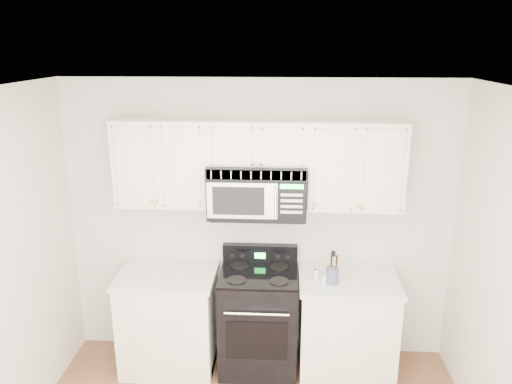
{
  "coord_description": "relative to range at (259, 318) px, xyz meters",
  "views": [
    {
      "loc": [
        0.23,
        -2.53,
        2.88
      ],
      "look_at": [
        0.0,
        1.3,
        1.73
      ],
      "focal_mm": 35.0,
      "sensor_mm": 36.0,
      "label": 1
    }
  ],
  "objects": [
    {
      "name": "room",
      "position": [
        -0.01,
        -1.46,
        0.82
      ],
      "size": [
        3.51,
        3.51,
        2.61
      ],
      "color": "brown",
      "rests_on": "ground"
    },
    {
      "name": "base_cabinet_left",
      "position": [
        -0.81,
        -0.02,
        -0.06
      ],
      "size": [
        0.86,
        0.65,
        0.92
      ],
      "color": "white",
      "rests_on": "ground"
    },
    {
      "name": "base_cabinet_right",
      "position": [
        0.79,
        -0.02,
        -0.06
      ],
      "size": [
        0.86,
        0.65,
        0.92
      ],
      "color": "white",
      "rests_on": "ground"
    },
    {
      "name": "range",
      "position": [
        0.0,
        0.0,
        0.0
      ],
      "size": [
        0.69,
        0.63,
        1.1
      ],
      "color": "black",
      "rests_on": "ground"
    },
    {
      "name": "upper_cabinets",
      "position": [
        -0.01,
        0.12,
        1.45
      ],
      "size": [
        2.44,
        0.37,
        0.75
      ],
      "color": "white",
      "rests_on": "ground"
    },
    {
      "name": "microwave",
      "position": [
        -0.02,
        0.08,
        1.19
      ],
      "size": [
        0.83,
        0.46,
        0.46
      ],
      "color": "black",
      "rests_on": "ground"
    },
    {
      "name": "utensil_crock",
      "position": [
        0.63,
        -0.12,
        0.51
      ],
      "size": [
        0.11,
        0.11,
        0.29
      ],
      "color": "#475074",
      "rests_on": "base_cabinet_right"
    },
    {
      "name": "shaker_salt",
      "position": [
        0.56,
        -0.13,
        0.49
      ],
      "size": [
        0.04,
        0.04,
        0.1
      ],
      "color": "silver",
      "rests_on": "base_cabinet_right"
    },
    {
      "name": "shaker_pepper",
      "position": [
        0.5,
        -0.06,
        0.49
      ],
      "size": [
        0.05,
        0.05,
        0.11
      ],
      "color": "silver",
      "rests_on": "base_cabinet_right"
    }
  ]
}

